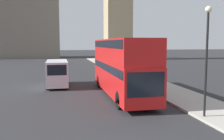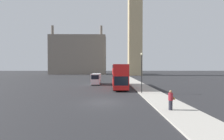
% 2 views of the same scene
% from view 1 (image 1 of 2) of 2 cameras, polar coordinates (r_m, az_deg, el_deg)
% --- Properties ---
extents(building_block_distant, '(31.16, 11.64, 26.63)m').
position_cam_1_polar(building_block_distant, '(78.53, -23.62, 10.56)').
color(building_block_distant, slate).
rests_on(building_block_distant, ground_plane).
extents(red_double_decker_bus, '(2.60, 11.50, 4.48)m').
position_cam_1_polar(red_double_decker_bus, '(19.77, 2.16, 1.30)').
color(red_double_decker_bus, red).
rests_on(red_double_decker_bus, ground_plane).
extents(white_van, '(1.98, 5.11, 2.49)m').
position_cam_1_polar(white_van, '(24.65, -12.42, -0.63)').
color(white_van, silver).
rests_on(white_van, ground_plane).
extents(street_lamp, '(0.36, 0.36, 5.98)m').
position_cam_1_polar(street_lamp, '(14.38, 20.90, 5.28)').
color(street_lamp, black).
rests_on(street_lamp, sidewalk_strip).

